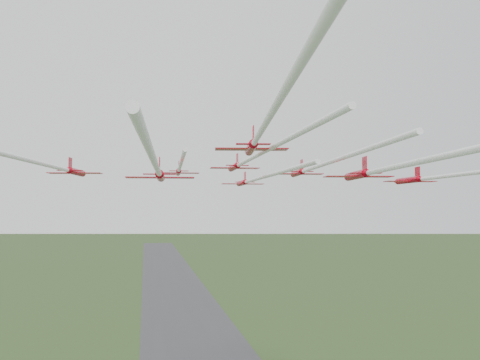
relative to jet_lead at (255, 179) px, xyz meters
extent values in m
cube|color=#38383B|center=(-2.39, 200.85, -53.24)|extent=(38.00, 900.00, 0.04)
cylinder|color=#B60013|center=(0.28, 15.03, 0.03)|extent=(1.27, 8.61, 1.11)
cone|color=#B60013|center=(0.37, 20.23, 0.03)|extent=(1.14, 1.84, 1.11)
cone|color=#B60013|center=(0.19, 10.13, 0.03)|extent=(1.03, 1.23, 1.01)
ellipsoid|color=black|center=(0.31, 17.05, 0.43)|extent=(0.44, 0.97, 0.32)
cube|color=#B60013|center=(0.26, 14.22, -0.22)|extent=(8.94, 2.79, 0.10)
cube|color=#B60013|center=(0.20, 11.09, 0.03)|extent=(4.06, 1.29, 0.08)
cube|color=#B60013|center=(0.21, 11.30, 1.14)|extent=(0.13, 1.82, 2.02)
cylinder|color=white|center=(-0.27, -14.68, -0.02)|extent=(1.50, 48.53, 0.61)
cylinder|color=#B60013|center=(-13.85, 5.53, 1.55)|extent=(1.29, 7.56, 0.97)
cone|color=#B60013|center=(-13.66, 10.08, 1.55)|extent=(1.04, 1.63, 0.97)
cone|color=#B60013|center=(-14.03, 1.23, 1.55)|extent=(0.93, 1.10, 0.89)
ellipsoid|color=black|center=(-13.78, 7.30, 1.90)|extent=(0.41, 0.86, 0.28)
cube|color=#B60013|center=(-13.88, 4.82, 1.32)|extent=(7.88, 2.63, 0.09)
cube|color=#B60013|center=(-13.99, 2.07, 1.55)|extent=(3.58, 1.21, 0.07)
cube|color=#B60013|center=(-13.99, 2.25, 2.52)|extent=(0.15, 1.60, 1.77)
cylinder|color=white|center=(-14.78, -16.96, 1.50)|extent=(2.00, 35.44, 0.53)
cylinder|color=#B60013|center=(9.25, 3.57, 1.53)|extent=(2.03, 9.20, 1.18)
cone|color=#B60013|center=(9.77, 9.08, 1.53)|extent=(1.36, 2.04, 1.18)
cone|color=#B60013|center=(8.76, -1.61, 1.53)|extent=(1.19, 1.38, 1.07)
ellipsoid|color=black|center=(9.45, 5.71, 1.96)|extent=(0.54, 1.06, 0.34)
cube|color=#B60013|center=(9.17, 2.72, 1.26)|extent=(9.67, 3.66, 0.11)
cube|color=#B60013|center=(8.86, -0.60, 1.53)|extent=(4.40, 1.68, 0.09)
cube|color=#B60013|center=(8.88, -0.38, 2.71)|extent=(0.29, 1.93, 2.15)
cylinder|color=white|center=(6.30, -27.84, 1.48)|extent=(5.45, 51.33, 0.64)
cylinder|color=#B60013|center=(-31.25, -6.25, 0.57)|extent=(2.19, 8.33, 1.07)
cone|color=#B60013|center=(-30.57, -1.29, 0.57)|extent=(1.30, 1.88, 1.07)
cone|color=#B60013|center=(-31.89, -10.92, 0.57)|extent=(1.12, 1.29, 0.97)
ellipsoid|color=black|center=(-30.98, -4.33, 0.96)|extent=(0.53, 0.97, 0.31)
cube|color=#B60013|center=(-31.35, -7.02, 0.33)|extent=(8.82, 3.67, 0.10)
cube|color=#B60013|center=(-31.77, -10.01, 0.57)|extent=(4.01, 1.69, 0.08)
cube|color=#B60013|center=(-31.74, -9.81, 1.64)|extent=(0.33, 1.75, 1.94)
cylinder|color=white|center=(-34.33, -28.66, 0.52)|extent=(5.31, 34.50, 0.58)
cylinder|color=#B60013|center=(-5.42, -8.94, 1.53)|extent=(1.18, 7.86, 1.01)
cone|color=#B60013|center=(-5.33, -4.19, 1.53)|extent=(1.05, 1.68, 1.01)
cone|color=#B60013|center=(-5.52, -13.41, 1.53)|extent=(0.94, 1.13, 0.92)
ellipsoid|color=black|center=(-5.39, -7.10, 1.90)|extent=(0.41, 0.88, 0.30)
cube|color=#B60013|center=(-5.44, -9.68, 1.30)|extent=(8.16, 2.56, 0.09)
cube|color=#B60013|center=(-5.50, -12.54, 1.53)|extent=(3.71, 1.18, 0.07)
cube|color=#B60013|center=(-5.49, -12.35, 2.54)|extent=(0.13, 1.66, 1.84)
cylinder|color=white|center=(-6.04, -38.81, 1.48)|extent=(1.57, 49.78, 0.55)
cylinder|color=#B60013|center=(23.50, -13.62, -0.67)|extent=(1.47, 8.18, 1.05)
cone|color=#B60013|center=(23.75, -8.69, -0.67)|extent=(1.14, 1.77, 1.05)
cone|color=#B60013|center=(23.26, -18.26, -0.67)|extent=(1.01, 1.20, 0.96)
ellipsoid|color=black|center=(23.59, -11.70, -0.28)|extent=(0.45, 0.93, 0.31)
cube|color=#B60013|center=(23.46, -14.38, -0.90)|extent=(8.54, 2.91, 0.10)
cube|color=#B60013|center=(23.31, -17.35, -0.67)|extent=(3.88, 1.34, 0.08)
cube|color=#B60013|center=(23.32, -17.16, 0.39)|extent=(0.18, 1.73, 1.92)
cylinder|color=#B60013|center=(-18.04, -22.40, -0.91)|extent=(1.62, 9.01, 1.16)
cone|color=#B60013|center=(-17.76, -16.97, -0.91)|extent=(1.26, 1.96, 1.16)
cone|color=#B60013|center=(-18.30, -27.50, -0.91)|extent=(1.12, 1.32, 1.05)
ellipsoid|color=black|center=(-17.93, -20.29, -0.49)|extent=(0.49, 1.02, 0.34)
cube|color=#B60013|center=(-18.08, -23.24, -1.18)|extent=(9.41, 3.21, 0.11)
cube|color=#B60013|center=(-18.25, -26.50, -0.91)|extent=(4.28, 1.48, 0.08)
cube|color=#B60013|center=(-18.24, -26.29, 0.25)|extent=(0.20, 1.90, 2.11)
cylinder|color=white|center=(-19.50, -50.85, -0.97)|extent=(2.96, 45.57, 0.63)
cylinder|color=#B60013|center=(9.09, -26.32, -0.72)|extent=(2.20, 9.08, 1.17)
cone|color=#B60013|center=(9.72, -20.90, -0.72)|extent=(1.38, 2.03, 1.17)
cone|color=#B60013|center=(8.49, -31.43, -0.72)|extent=(1.20, 1.39, 1.06)
ellipsoid|color=black|center=(9.33, -24.21, -0.30)|extent=(0.56, 1.05, 0.34)
cube|color=#B60013|center=(8.99, -27.16, -0.99)|extent=(9.59, 3.82, 0.11)
cube|color=#B60013|center=(8.61, -30.43, -0.72)|extent=(4.36, 1.76, 0.08)
cube|color=#B60013|center=(8.63, -30.22, 0.44)|extent=(0.33, 1.91, 2.12)
cylinder|color=white|center=(6.50, -48.48, -0.78)|extent=(4.48, 33.02, 0.64)
cylinder|color=#B60013|center=(-7.98, -36.31, 1.66)|extent=(2.10, 8.15, 1.05)
cone|color=#B60013|center=(-7.34, -31.45, 1.66)|extent=(1.26, 1.83, 1.05)
cone|color=#B60013|center=(-8.58, -40.88, 1.66)|extent=(1.09, 1.26, 0.95)
ellipsoid|color=black|center=(-7.73, -34.42, 2.04)|extent=(0.51, 0.95, 0.30)
cube|color=#B60013|center=(-8.08, -37.06, 1.42)|extent=(8.62, 3.55, 0.10)
cube|color=#B60013|center=(-8.46, -39.98, 1.66)|extent=(3.92, 1.63, 0.08)
cube|color=#B60013|center=(-8.44, -39.79, 2.70)|extent=(0.32, 1.71, 1.90)
cylinder|color=white|center=(-11.90, -65.95, 1.61)|extent=(7.06, 49.19, 0.57)
camera|label=1|loc=(-20.08, -97.02, -5.36)|focal=40.00mm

